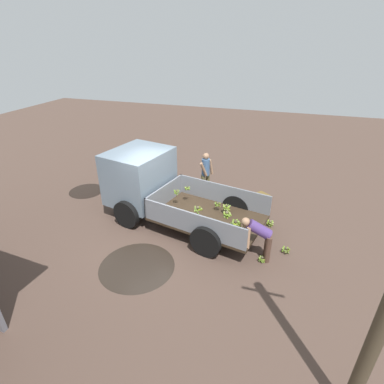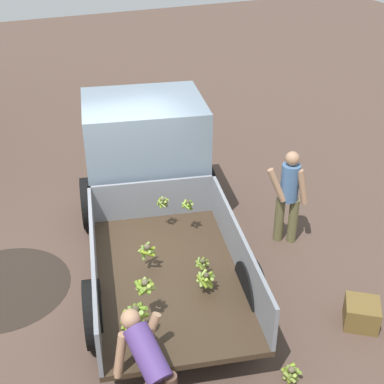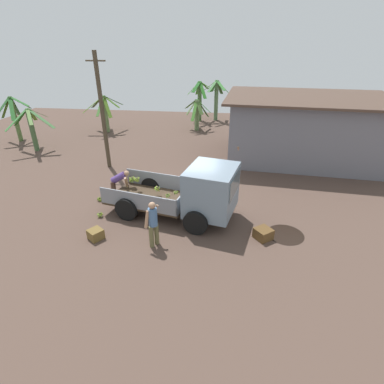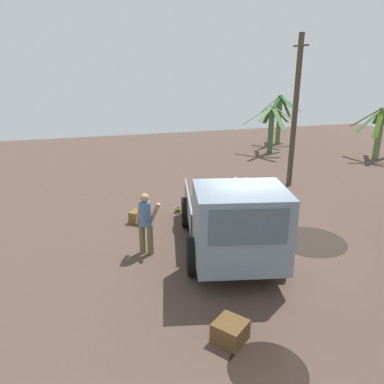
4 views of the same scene
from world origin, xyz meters
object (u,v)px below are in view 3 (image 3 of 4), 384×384
object	(u,v)px
banana_bunch_on_ground_1	(100,215)
person_worker_loading	(118,181)
wooden_crate_0	(96,234)
banana_bunch_on_ground_2	(118,194)
utility_pole	(102,112)
person_bystander_near_shed	(237,153)
banana_bunch_on_ground_0	(100,199)
wooden_crate_1	(263,234)
person_foreground_visitor	(153,222)
cargo_truck	(200,192)

from	to	relation	value
banana_bunch_on_ground_1	person_worker_loading	bearing A→B (deg)	83.00
banana_bunch_on_ground_1	wooden_crate_0	bearing A→B (deg)	-72.59
banana_bunch_on_ground_2	utility_pole	bearing A→B (deg)	116.73
person_worker_loading	person_bystander_near_shed	size ratio (longest dim) A/B	0.81
banana_bunch_on_ground_0	utility_pole	bearing A→B (deg)	105.40
person_worker_loading	banana_bunch_on_ground_0	size ratio (longest dim) A/B	5.04
wooden_crate_0	banana_bunch_on_ground_1	bearing A→B (deg)	107.41
banana_bunch_on_ground_1	wooden_crate_0	xyz separation A→B (m)	(0.43, -1.37, 0.07)
wooden_crate_1	person_foreground_visitor	bearing A→B (deg)	-166.86
cargo_truck	utility_pole	world-z (taller)	utility_pole
utility_pole	wooden_crate_0	xyz separation A→B (m)	(2.00, -6.39, -2.72)
banana_bunch_on_ground_0	banana_bunch_on_ground_1	world-z (taller)	banana_bunch_on_ground_1
person_foreground_visitor	banana_bunch_on_ground_2	xyz separation A→B (m)	(-2.45, 3.25, -0.82)
cargo_truck	person_foreground_visitor	bearing A→B (deg)	-112.65
person_foreground_visitor	wooden_crate_0	distance (m)	2.20
banana_bunch_on_ground_0	wooden_crate_0	xyz separation A→B (m)	(0.95, -2.59, 0.08)
person_bystander_near_shed	banana_bunch_on_ground_2	bearing A→B (deg)	-123.38
banana_bunch_on_ground_2	wooden_crate_1	size ratio (longest dim) A/B	0.43
person_worker_loading	wooden_crate_1	xyz separation A→B (m)	(5.91, -2.31, -0.56)
banana_bunch_on_ground_0	banana_bunch_on_ground_2	xyz separation A→B (m)	(0.58, 0.56, -0.01)
cargo_truck	banana_bunch_on_ground_2	distance (m)	4.14
person_bystander_near_shed	banana_bunch_on_ground_2	xyz separation A→B (m)	(-5.18, -3.90, -0.76)
banana_bunch_on_ground_2	person_worker_loading	bearing A→B (deg)	-33.70
utility_pole	person_bystander_near_shed	distance (m)	7.14
utility_pole	person_foreground_visitor	xyz separation A→B (m)	(4.07, -6.49, -2.00)
person_worker_loading	person_bystander_near_shed	world-z (taller)	person_bystander_near_shed
banana_bunch_on_ground_2	banana_bunch_on_ground_0	bearing A→B (deg)	-135.87
wooden_crate_0	wooden_crate_1	size ratio (longest dim) A/B	0.85
banana_bunch_on_ground_0	banana_bunch_on_ground_1	distance (m)	1.33
banana_bunch_on_ground_2	wooden_crate_0	world-z (taller)	wooden_crate_0
cargo_truck	wooden_crate_0	size ratio (longest dim) A/B	11.76
wooden_crate_1	utility_pole	bearing A→B (deg)	143.74
person_foreground_visitor	cargo_truck	bearing A→B (deg)	-90.50
person_foreground_visitor	banana_bunch_on_ground_1	world-z (taller)	person_foreground_visitor
banana_bunch_on_ground_0	wooden_crate_0	bearing A→B (deg)	-69.84
person_foreground_visitor	banana_bunch_on_ground_1	xyz separation A→B (m)	(-2.50, 1.46, -0.80)
utility_pole	banana_bunch_on_ground_1	xyz separation A→B (m)	(1.57, -5.02, -2.79)
cargo_truck	utility_pole	bearing A→B (deg)	151.96
wooden_crate_0	wooden_crate_1	xyz separation A→B (m)	(5.69, 0.75, 0.01)
banana_bunch_on_ground_0	wooden_crate_0	distance (m)	2.76
person_worker_loading	wooden_crate_0	bearing A→B (deg)	-95.63
banana_bunch_on_ground_0	person_worker_loading	bearing A→B (deg)	32.50
utility_pole	person_worker_loading	size ratio (longest dim) A/B	4.65
person_worker_loading	cargo_truck	bearing A→B (deg)	-29.16
person_worker_loading	banana_bunch_on_ground_0	xyz separation A→B (m)	(-0.73, -0.47, -0.65)
wooden_crate_1	person_worker_loading	bearing A→B (deg)	158.67
wooden_crate_1	banana_bunch_on_ground_0	bearing A→B (deg)	164.49
person_bystander_near_shed	banana_bunch_on_ground_1	size ratio (longest dim) A/B	6.48
cargo_truck	wooden_crate_0	bearing A→B (deg)	-139.84
cargo_truck	wooden_crate_1	world-z (taller)	cargo_truck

